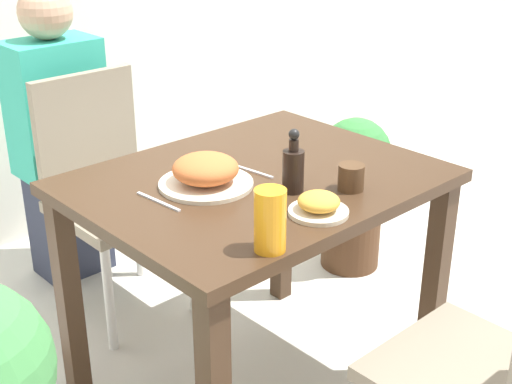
# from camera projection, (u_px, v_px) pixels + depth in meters

# --- Properties ---
(dining_table) EXTENTS (0.99, 0.78, 0.74)m
(dining_table) POSITION_uv_depth(u_px,v_px,m) (256.00, 213.00, 2.07)
(dining_table) COLOR #3D2819
(dining_table) RESTS_ON ground_plane
(chair_near) EXTENTS (0.42, 0.42, 0.88)m
(chair_near) POSITION_uv_depth(u_px,v_px,m) (506.00, 367.00, 1.62)
(chair_near) COLOR gray
(chair_near) RESTS_ON ground_plane
(chair_far) EXTENTS (0.42, 0.42, 0.88)m
(chair_far) POSITION_uv_depth(u_px,v_px,m) (107.00, 183.00, 2.60)
(chair_far) COLOR gray
(chair_far) RESTS_ON ground_plane
(food_plate) EXTENTS (0.26, 0.26, 0.09)m
(food_plate) POSITION_uv_depth(u_px,v_px,m) (206.00, 172.00, 1.94)
(food_plate) COLOR beige
(food_plate) RESTS_ON dining_table
(side_plate) EXTENTS (0.15, 0.15, 0.06)m
(side_plate) POSITION_uv_depth(u_px,v_px,m) (319.00, 205.00, 1.79)
(side_plate) COLOR beige
(side_plate) RESTS_ON dining_table
(drink_cup) EXTENTS (0.07, 0.07, 0.07)m
(drink_cup) POSITION_uv_depth(u_px,v_px,m) (351.00, 177.00, 1.92)
(drink_cup) COLOR #4C331E
(drink_cup) RESTS_ON dining_table
(juice_glass) EXTENTS (0.07, 0.07, 0.15)m
(juice_glass) POSITION_uv_depth(u_px,v_px,m) (270.00, 220.00, 1.59)
(juice_glass) COLOR orange
(juice_glass) RESTS_ON dining_table
(sauce_bottle) EXTENTS (0.06, 0.06, 0.18)m
(sauce_bottle) POSITION_uv_depth(u_px,v_px,m) (294.00, 168.00, 1.90)
(sauce_bottle) COLOR black
(sauce_bottle) RESTS_ON dining_table
(fork_utensil) EXTENTS (0.02, 0.17, 0.00)m
(fork_utensil) POSITION_uv_depth(u_px,v_px,m) (158.00, 201.00, 1.86)
(fork_utensil) COLOR silver
(fork_utensil) RESTS_ON dining_table
(spoon_utensil) EXTENTS (0.03, 0.17, 0.00)m
(spoon_utensil) POSITION_uv_depth(u_px,v_px,m) (249.00, 170.00, 2.06)
(spoon_utensil) COLOR silver
(spoon_utensil) RESTS_ON dining_table
(potted_plant_right) EXTENTS (0.29, 0.29, 0.65)m
(potted_plant_right) POSITION_uv_depth(u_px,v_px,m) (354.00, 188.00, 2.92)
(potted_plant_right) COLOR #51331E
(potted_plant_right) RESTS_ON ground_plane
(person_figure) EXTENTS (0.34, 0.22, 1.17)m
(person_figure) POSITION_uv_depth(u_px,v_px,m) (60.00, 139.00, 2.79)
(person_figure) COLOR #2D3347
(person_figure) RESTS_ON ground_plane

